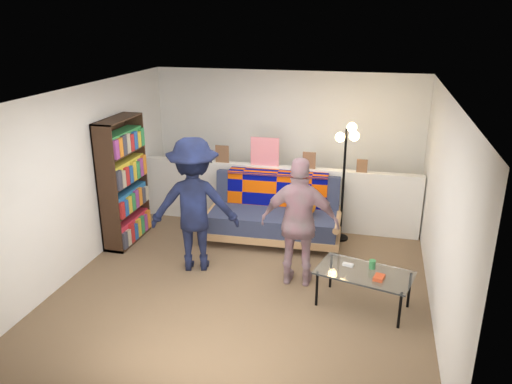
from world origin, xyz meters
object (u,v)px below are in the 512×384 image
person_right (300,223)px  person_left (194,205)px  bookshelf (123,185)px  coffee_table (365,274)px  floor_lamp (346,159)px  futon_sofa (275,214)px

person_right → person_left: bearing=-5.2°
bookshelf → coffee_table: bookshelf is taller
floor_lamp → person_right: (-0.43, -1.48, -0.44)m
bookshelf → person_left: 1.43m
futon_sofa → person_left: person_left is taller
coffee_table → floor_lamp: floor_lamp is taller
coffee_table → person_left: (-2.24, 0.46, 0.48)m
futon_sofa → floor_lamp: floor_lamp is taller
futon_sofa → person_right: (0.56, -1.23, 0.43)m
futon_sofa → person_left: 1.50m
futon_sofa → coffee_table: futon_sofa is taller
floor_lamp → futon_sofa: bearing=-165.6°
futon_sofa → person_left: size_ratio=1.14×
bookshelf → person_right: size_ratio=1.13×
person_left → coffee_table: bearing=153.0°
coffee_table → person_right: 0.99m
person_left → floor_lamp: bearing=-158.4°
bookshelf → floor_lamp: 3.29m
bookshelf → coffee_table: size_ratio=1.59×
person_right → floor_lamp: bearing=-107.8°
futon_sofa → bookshelf: 2.29m
bookshelf → coffee_table: (3.55, -1.02, -0.46)m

